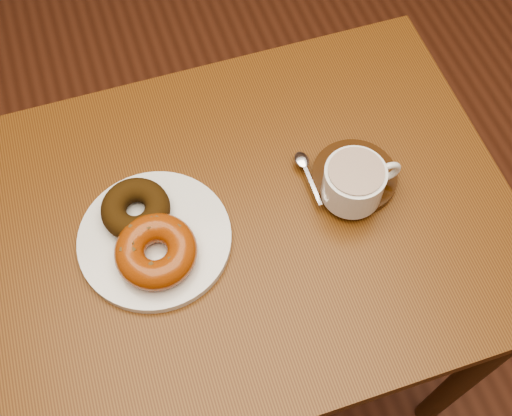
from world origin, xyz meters
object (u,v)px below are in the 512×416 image
object	(u,v)px
saucer	(354,177)
donut_plate	(155,239)
coffee_cup	(355,182)
cafe_table	(245,251)

from	to	relation	value
saucer	donut_plate	bearing A→B (deg)	-179.32
donut_plate	coffee_cup	world-z (taller)	coffee_cup
cafe_table	saucer	xyz separation A→B (m)	(0.20, 0.01, 0.14)
saucer	coffee_cup	size ratio (longest dim) A/B	1.08
donut_plate	saucer	size ratio (longest dim) A/B	1.72
coffee_cup	donut_plate	bearing A→B (deg)	175.71
cafe_table	donut_plate	size ratio (longest dim) A/B	3.66
donut_plate	saucer	bearing A→B (deg)	0.68
cafe_table	saucer	size ratio (longest dim) A/B	6.28
donut_plate	saucer	world-z (taller)	same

